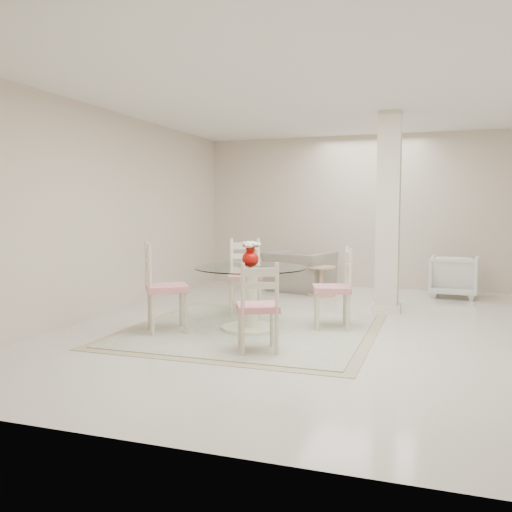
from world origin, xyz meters
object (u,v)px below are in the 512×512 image
(dining_chair_east, at_px, (338,282))
(armchair_white, at_px, (454,276))
(column, at_px, (388,213))
(red_vase, at_px, (251,254))
(dining_chair_south, at_px, (258,301))
(side_table, at_px, (321,282))
(dining_chair_west, at_px, (160,281))
(recliner_taupe, at_px, (299,271))
(dining_table, at_px, (250,298))
(dining_chair_north, at_px, (245,271))

(dining_chair_east, xyz_separation_m, armchair_white, (1.34, 2.92, -0.22))
(column, xyz_separation_m, red_vase, (-1.37, -1.74, -0.46))
(dining_chair_east, xyz_separation_m, dining_chair_south, (-0.53, -1.33, -0.03))
(column, relative_size, side_table, 5.60)
(dining_chair_west, height_order, dining_chair_south, dining_chair_west)
(recliner_taupe, distance_m, side_table, 0.62)
(dining_table, xyz_separation_m, armchair_white, (2.28, 3.32, -0.05))
(dining_table, xyz_separation_m, red_vase, (0.00, -0.00, 0.52))
(dining_chair_east, relative_size, dining_chair_west, 0.94)
(column, distance_m, dining_chair_east, 1.62)
(armchair_white, height_order, side_table, armchair_white)
(red_vase, height_order, dining_chair_north, dining_chair_north)
(column, height_order, dining_chair_east, column)
(dining_chair_west, xyz_separation_m, recliner_taupe, (0.72, 3.55, -0.26))
(armchair_white, bearing_deg, dining_chair_north, 46.00)
(column, distance_m, side_table, 1.88)
(dining_chair_east, distance_m, dining_chair_south, 1.43)
(dining_table, distance_m, dining_chair_west, 1.05)
(dining_chair_north, bearing_deg, recliner_taupe, 64.66)
(red_vase, relative_size, dining_chair_west, 0.26)
(armchair_white, bearing_deg, dining_chair_west, 53.80)
(dining_chair_north, relative_size, armchair_white, 1.52)
(dining_table, bearing_deg, dining_chair_north, 113.44)
(dining_chair_west, relative_size, recliner_taupe, 1.09)
(dining_chair_south, xyz_separation_m, armchair_white, (1.87, 4.25, -0.19))
(dining_chair_north, height_order, dining_chair_west, dining_chair_west)
(column, relative_size, dining_table, 2.10)
(side_table, bearing_deg, dining_chair_west, -110.54)
(armchair_white, bearing_deg, column, 64.67)
(dining_chair_east, relative_size, armchair_white, 1.45)
(dining_chair_south, relative_size, armchair_white, 1.36)
(dining_chair_north, distance_m, dining_chair_south, 2.04)
(column, xyz_separation_m, dining_chair_south, (-0.97, -2.67, -0.83))
(dining_chair_west, distance_m, armchair_white, 4.94)
(column, bearing_deg, dining_chair_west, -136.83)
(dining_chair_east, bearing_deg, recliner_taupe, -172.85)
(dining_chair_east, xyz_separation_m, dining_chair_north, (-1.34, 0.54, 0.03))
(recliner_taupe, height_order, armchair_white, recliner_taupe)
(dining_table, height_order, dining_chair_east, dining_chair_east)
(dining_chair_east, bearing_deg, dining_chair_south, -37.35)
(dining_table, distance_m, side_table, 2.75)
(dining_table, distance_m, red_vase, 0.52)
(dining_chair_east, distance_m, recliner_taupe, 2.97)
(dining_chair_west, bearing_deg, side_table, -54.98)
(red_vase, height_order, dining_chair_east, dining_chair_east)
(dining_table, bearing_deg, armchair_white, 55.55)
(dining_chair_north, relative_size, recliner_taupe, 1.07)
(recliner_taupe, xyz_separation_m, side_table, (0.47, -0.40, -0.11))
(dining_table, bearing_deg, dining_chair_south, -66.23)
(dining_table, relative_size, side_table, 2.66)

